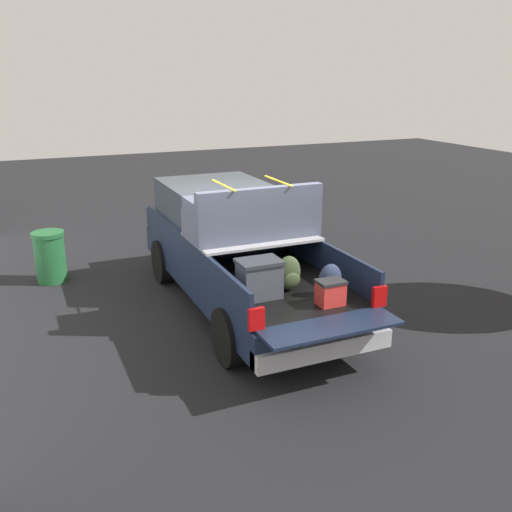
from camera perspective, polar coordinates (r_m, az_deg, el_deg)
The scene contains 3 objects.
ground_plane at distance 9.63m, azimuth -1.44°, elevation -5.22°, with size 40.00×40.00×0.00m, color black.
pickup_truck at distance 9.61m, azimuth -2.34°, elevation 0.99°, with size 6.05×2.06×2.23m.
trash_can at distance 11.34m, azimuth -20.22°, elevation -0.05°, with size 0.60×0.60×0.98m.
Camera 1 is at (-8.19, 3.33, 3.81)m, focal length 39.30 mm.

